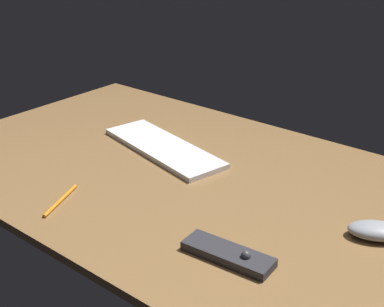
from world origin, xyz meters
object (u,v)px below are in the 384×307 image
Objects in this scene: keyboard at (163,148)px; computer_mouse at (377,231)px; media_remote at (228,254)px; pen at (61,200)px.

computer_mouse reaches higher than keyboard.
computer_mouse is at bearing 8.18° from keyboard.
keyboard is at bearing 140.88° from media_remote.
pen is (-61.27, -31.29, -1.19)cm from computer_mouse.
computer_mouse is 31.24cm from media_remote.
keyboard is 2.78× the size of pen.
keyboard is 3.49× the size of computer_mouse.
computer_mouse is at bearing 47.85° from media_remote.
computer_mouse is (62.52, -5.06, 0.91)cm from keyboard.
keyboard reaches higher than pen.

